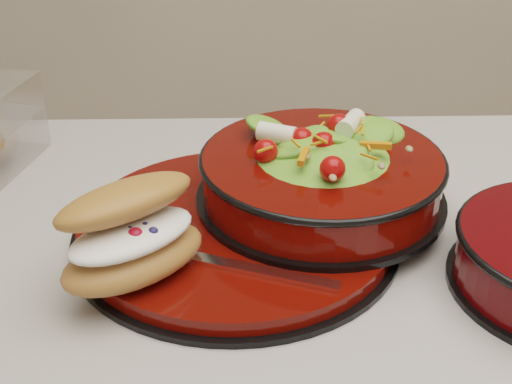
{
  "coord_description": "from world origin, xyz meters",
  "views": [
    {
      "loc": [
        -0.02,
        -0.5,
        1.28
      ],
      "look_at": [
        -0.01,
        0.1,
        0.94
      ],
      "focal_mm": 50.0,
      "sensor_mm": 36.0,
      "label": 1
    }
  ],
  "objects_px": {
    "croissant": "(133,233)",
    "salad_bowl": "(322,167)",
    "fork": "(234,265)",
    "dinner_plate": "(237,230)"
  },
  "relations": [
    {
      "from": "croissant",
      "to": "salad_bowl",
      "type": "bearing_deg",
      "value": -4.17
    },
    {
      "from": "croissant",
      "to": "fork",
      "type": "bearing_deg",
      "value": -36.68
    },
    {
      "from": "dinner_plate",
      "to": "salad_bowl",
      "type": "relative_size",
      "value": 1.27
    },
    {
      "from": "salad_bowl",
      "to": "croissant",
      "type": "distance_m",
      "value": 0.21
    },
    {
      "from": "fork",
      "to": "dinner_plate",
      "type": "bearing_deg",
      "value": 19.15
    },
    {
      "from": "salad_bowl",
      "to": "croissant",
      "type": "xyz_separation_m",
      "value": [
        -0.17,
        -0.12,
        0.0
      ]
    },
    {
      "from": "croissant",
      "to": "fork",
      "type": "xyz_separation_m",
      "value": [
        0.08,
        0.0,
        -0.04
      ]
    },
    {
      "from": "dinner_plate",
      "to": "fork",
      "type": "xyz_separation_m",
      "value": [
        -0.0,
        -0.08,
        0.01
      ]
    },
    {
      "from": "croissant",
      "to": "fork",
      "type": "height_order",
      "value": "croissant"
    },
    {
      "from": "croissant",
      "to": "fork",
      "type": "relative_size",
      "value": 0.9
    }
  ]
}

